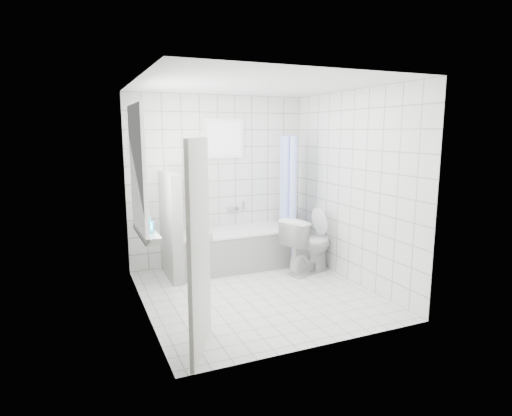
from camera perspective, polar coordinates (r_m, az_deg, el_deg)
name	(u,v)px	position (r m, az deg, el deg)	size (l,w,h in m)	color
ground	(257,293)	(5.61, 0.13, -11.31)	(3.00, 3.00, 0.00)	white
ceiling	(257,84)	(5.25, 0.15, 16.15)	(3.00, 3.00, 0.00)	white
wall_back	(219,181)	(6.66, -5.01, 3.63)	(2.80, 0.02, 2.60)	white
wall_front	(322,215)	(3.96, 8.81, -0.91)	(2.80, 0.02, 2.60)	white
wall_left	(141,201)	(4.89, -15.08, 0.96)	(0.02, 3.00, 2.60)	white
wall_right	(351,188)	(5.97, 12.59, 2.67)	(0.02, 3.00, 2.60)	white
window_left	(140,171)	(5.16, -15.23, 4.77)	(0.01, 0.90, 1.40)	white
window_back	(225,138)	(6.61, -4.14, 9.24)	(0.50, 0.01, 0.50)	white
window_sill	(147,233)	(5.28, -14.37, -3.21)	(0.18, 1.02, 0.08)	white
door	(199,249)	(3.94, -7.58, -5.41)	(0.04, 0.80, 2.00)	silver
bathtub	(234,249)	(6.55, -2.92, -5.47)	(1.80, 0.77, 0.58)	white
partition_wall	(171,226)	(6.13, -11.30, -2.31)	(0.15, 0.85, 1.50)	white
tiled_ledge	(287,239)	(7.18, 4.16, -4.20)	(0.40, 0.24, 0.55)	white
toilet	(308,245)	(6.33, 6.99, -4.88)	(0.47, 0.82, 0.83)	silver
curtain_rod	(285,135)	(6.62, 3.95, 9.68)	(0.02, 0.02, 0.80)	silver
shower_curtain	(289,195)	(6.57, 4.37, 1.80)	(0.14, 0.48, 1.78)	#567CFF
tub_faucet	(232,209)	(6.76, -3.16, -0.10)	(0.18, 0.06, 0.06)	silver
sill_bottles	(146,218)	(5.33, -14.48, -1.30)	(0.15, 0.57, 0.32)	#2FB4D6
ledge_bottles	(286,217)	(7.07, 4.05, -1.23)	(0.17, 0.17, 0.23)	green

